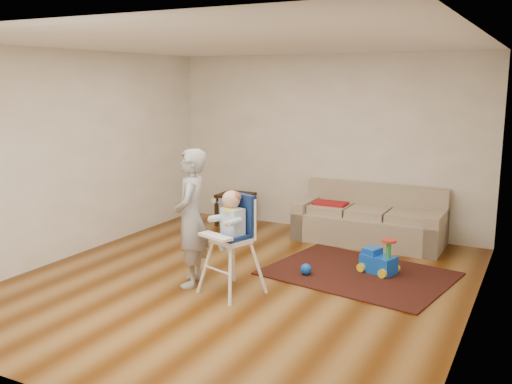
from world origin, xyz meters
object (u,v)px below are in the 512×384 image
at_px(toy_ball, 306,269).
at_px(high_chair, 232,244).
at_px(side_table, 236,209).
at_px(sofa, 369,215).
at_px(ride_on_toy, 379,255).
at_px(adult, 191,218).

xyz_separation_m(toy_ball, high_chair, (-0.52, -0.89, 0.47)).
height_order(side_table, toy_ball, side_table).
height_order(side_table, high_chair, high_chair).
distance_m(sofa, high_chair, 2.75).
height_order(ride_on_toy, toy_ball, ride_on_toy).
bearing_deg(toy_ball, side_table, 137.87).
bearing_deg(adult, high_chair, 64.02).
relative_size(sofa, ride_on_toy, 4.75).
xyz_separation_m(sofa, ride_on_toy, (0.50, -1.26, -0.17)).
bearing_deg(toy_ball, ride_on_toy, 33.07).
bearing_deg(sofa, toy_ball, -97.70).
bearing_deg(side_table, ride_on_toy, -25.47).
height_order(ride_on_toy, adult, adult).
distance_m(high_chair, adult, 0.59).
height_order(sofa, toy_ball, sofa).
xyz_separation_m(sofa, adult, (-1.31, -2.61, 0.38)).
xyz_separation_m(side_table, high_chair, (1.45, -2.66, 0.30)).
bearing_deg(adult, toy_ball, 105.73).
relative_size(sofa, toy_ball, 15.47).
distance_m(toy_ball, high_chair, 1.13).
height_order(side_table, ride_on_toy, side_table).
distance_m(sofa, adult, 2.94).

